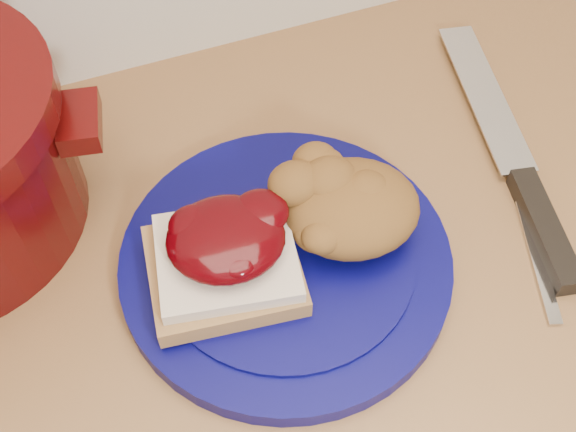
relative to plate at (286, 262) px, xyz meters
name	(u,v)px	position (x,y,z in m)	size (l,w,h in m)	color
base_cabinet	(299,427)	(0.02, 0.01, -0.48)	(4.00, 0.60, 0.86)	beige
plate	(286,262)	(0.00, 0.00, 0.00)	(0.30, 0.30, 0.02)	#050548
sandwich	(225,256)	(-0.05, 0.00, 0.04)	(0.14, 0.13, 0.06)	olive
stuffing_mound	(351,208)	(0.06, 0.01, 0.04)	(0.12, 0.10, 0.06)	brown
chef_knife	(527,189)	(0.25, -0.01, 0.00)	(0.10, 0.35, 0.02)	black
butter_knife	(535,249)	(0.22, -0.07, -0.01)	(0.16, 0.01, 0.00)	silver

